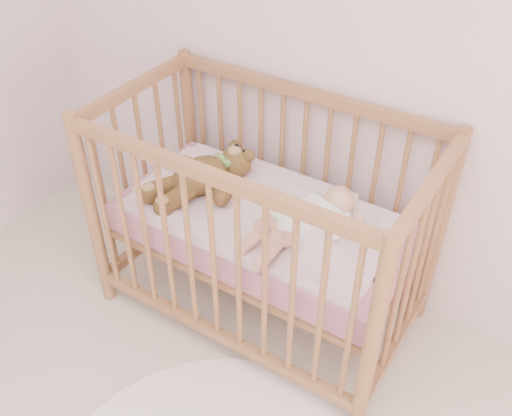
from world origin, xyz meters
The scene contains 6 objects.
wall_back centered at (0.00, 2.00, 1.35)m, with size 4.00×0.02×2.70m, color silver.
crib centered at (-0.47, 1.60, 0.50)m, with size 1.36×0.76×1.00m, color #9A6441, non-canonical shape.
mattress centered at (-0.47, 1.60, 0.49)m, with size 1.22×0.62×0.13m, color #CA7E98.
blanket centered at (-0.47, 1.60, 0.56)m, with size 1.10×0.58×0.06m, color #EEA4C4, non-canonical shape.
baby centered at (-0.25, 1.58, 0.64)m, with size 0.29×0.60×0.14m, color white, non-canonical shape.
teddy_bear centered at (-0.78, 1.58, 0.65)m, with size 0.40×0.56×0.16m, color brown, non-canonical shape.
Camera 1 is at (0.50, 0.02, 2.05)m, focal length 40.00 mm.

